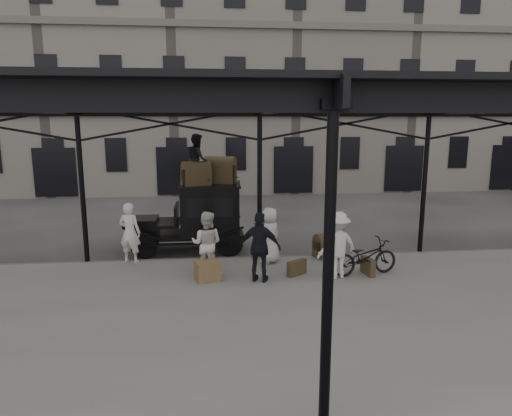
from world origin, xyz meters
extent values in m
plane|color=#383533|center=(0.00, 0.00, 0.00)|extent=(120.00, 120.00, 0.00)
cube|color=slate|center=(0.00, -2.00, 0.07)|extent=(28.00, 8.00, 0.15)
cylinder|color=black|center=(0.00, 2.00, 2.15)|extent=(0.14, 0.14, 4.30)
cylinder|color=black|center=(0.00, -5.80, 2.15)|extent=(0.14, 0.14, 4.30)
cube|color=black|center=(0.00, 2.00, 4.48)|extent=(22.00, 0.10, 0.45)
cube|color=black|center=(0.00, -5.80, 4.48)|extent=(22.00, 0.10, 0.45)
cube|color=black|center=(0.00, -1.70, 4.65)|extent=(22.50, 9.00, 0.08)
cube|color=silver|center=(0.00, -1.70, 4.72)|extent=(18.00, 7.00, 0.04)
cube|color=slate|center=(0.00, 18.00, 7.00)|extent=(64.00, 8.00, 14.00)
cylinder|color=black|center=(-3.45, 2.55, 0.40)|extent=(0.80, 0.10, 0.80)
cylinder|color=black|center=(-3.45, 3.99, 0.40)|extent=(0.80, 0.10, 0.80)
cylinder|color=black|center=(-0.85, 2.55, 0.40)|extent=(0.80, 0.10, 0.80)
cylinder|color=black|center=(-0.85, 3.99, 0.40)|extent=(0.80, 0.10, 0.80)
cube|color=black|center=(-2.20, 3.27, 0.55)|extent=(3.60, 1.25, 0.12)
cube|color=black|center=(-3.55, 3.27, 0.85)|extent=(0.90, 1.00, 0.55)
cube|color=black|center=(-4.02, 3.27, 0.85)|extent=(0.06, 0.70, 0.55)
cube|color=black|center=(-2.75, 3.27, 0.95)|extent=(0.70, 1.30, 0.10)
cube|color=black|center=(-1.45, 3.27, 1.35)|extent=(1.80, 1.45, 1.55)
cube|color=black|center=(-1.45, 2.54, 1.55)|extent=(1.40, 0.02, 0.60)
cube|color=black|center=(-1.45, 3.27, 2.15)|extent=(1.90, 1.55, 0.06)
imported|color=silver|center=(-3.72, 1.80, 1.02)|extent=(0.73, 0.59, 1.74)
imported|color=beige|center=(-1.55, 0.50, 1.00)|extent=(0.96, 0.83, 1.70)
imported|color=beige|center=(0.22, 1.41, 0.95)|extent=(0.92, 0.89, 1.59)
imported|color=black|center=(-0.21, -0.13, 1.04)|extent=(1.13, 0.76, 1.78)
imported|color=silver|center=(1.78, -0.04, 1.02)|extent=(1.26, 0.95, 1.73)
imported|color=black|center=(2.57, 0.09, 0.63)|extent=(1.92, 0.99, 0.96)
imported|color=black|center=(-1.80, 3.17, 2.96)|extent=(0.68, 0.83, 1.57)
cube|color=olive|center=(-1.53, 0.07, 0.40)|extent=(0.70, 0.60, 0.50)
cube|color=#4B3B23|center=(2.67, 0.09, 0.38)|extent=(0.23, 0.61, 0.45)
cube|color=#4B3B23|center=(0.79, 0.23, 0.35)|extent=(0.58, 0.46, 0.40)
camera|label=1|loc=(-1.42, -11.03, 4.19)|focal=32.00mm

